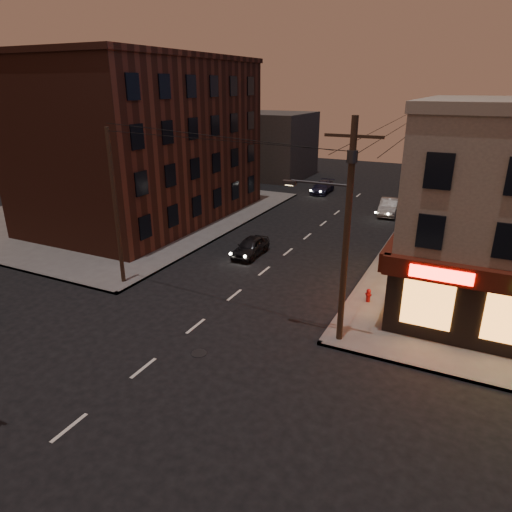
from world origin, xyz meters
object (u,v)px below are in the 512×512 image
Objects in this scene: sedan_near at (251,247)px; sedan_far at (322,187)px; sedan_mid at (389,207)px; fire_hydrant at (368,295)px.

sedan_far is at bearing 93.95° from sedan_near.
sedan_mid is 5.85× the size of fire_hydrant.
sedan_near is at bearing -86.29° from sedan_far.
sedan_mid is at bearing -36.45° from sedan_far.
sedan_far reaches higher than fire_hydrant.
sedan_mid is 1.00× the size of sedan_far.
sedan_mid is 19.40m from fire_hydrant.
sedan_near is 5.08× the size of fire_hydrant.
sedan_mid is at bearing 97.89° from fire_hydrant.
sedan_mid reaches higher than fire_hydrant.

